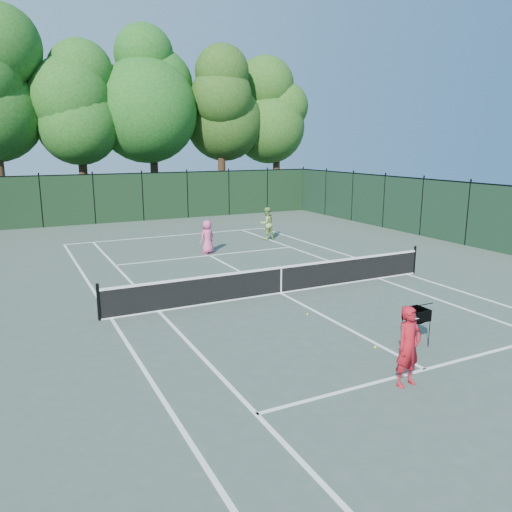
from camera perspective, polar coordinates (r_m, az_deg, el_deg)
name	(u,v)px	position (r m, az deg, el deg)	size (l,w,h in m)	color
ground	(281,293)	(16.51, 2.85, -4.26)	(90.00, 90.00, 0.00)	#435146
sideline_doubles_left	(111,318)	(14.74, -16.21, -6.87)	(0.10, 23.77, 0.01)	white
sideline_doubles_right	(407,274)	(19.71, 16.89, -2.00)	(0.10, 23.77, 0.01)	white
sideline_singles_left	(159,311)	(15.01, -11.05, -6.22)	(0.10, 23.77, 0.01)	white
sideline_singles_right	(379,278)	(18.81, 13.85, -2.51)	(0.10, 23.77, 0.01)	white
baseline_far	(172,236)	(27.21, -9.53, 2.31)	(10.97, 0.10, 0.01)	white
service_line_near	(425,369)	(11.74, 18.74, -12.18)	(8.23, 0.10, 0.01)	white
service_line_far	(210,255)	(22.13, -5.31, 0.06)	(8.23, 0.10, 0.01)	white
center_service_line	(281,293)	(16.51, 2.85, -4.26)	(0.10, 12.80, 0.01)	white
tennis_net	(281,279)	(16.38, 2.87, -2.67)	(11.69, 0.09, 1.06)	black
fence_far	(143,197)	(32.85, -12.82, 6.56)	(24.00, 0.05, 3.00)	black
tree_2	(78,98)	(35.99, -19.70, 16.59)	(6.00, 6.00, 12.40)	black
tree_3	(150,83)	(37.59, -11.97, 18.80)	(7.00, 7.00, 14.45)	black
tree_4	(221,98)	(38.46, -4.06, 17.59)	(6.20, 6.20, 12.97)	black
tree_5	(277,107)	(41.05, 2.41, 16.68)	(5.80, 5.80, 12.23)	black
coach	(409,346)	(10.62, 17.04, -9.82)	(0.89, 0.67, 1.67)	#AD131F
player_pink	(207,237)	(22.46, -5.58, 2.19)	(0.85, 0.70, 1.50)	#E14F8A
player_green	(267,223)	(25.63, 1.22, 3.74)	(0.90, 0.75, 1.67)	#90B359
ball_hopper	(417,315)	(12.70, 17.88, -6.40)	(0.60, 0.60, 0.94)	black
loose_ball_near_cart	(375,347)	(12.51, 13.48, -10.09)	(0.07, 0.07, 0.07)	#C9EE30
loose_ball_midcourt	(307,314)	(14.46, 5.90, -6.66)	(0.07, 0.07, 0.07)	#B6CD29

